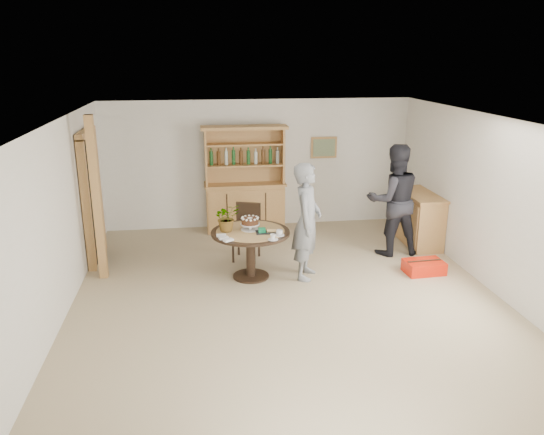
{
  "coord_description": "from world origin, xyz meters",
  "views": [
    {
      "loc": [
        -1.19,
        -6.7,
        3.33
      ],
      "look_at": [
        -0.15,
        0.57,
        1.05
      ],
      "focal_mm": 35.0,
      "sensor_mm": 36.0,
      "label": 1
    }
  ],
  "objects_px": {
    "sideboard": "(419,218)",
    "red_suitcase": "(424,267)",
    "adult_person": "(393,200)",
    "dining_table": "(251,240)",
    "hutch": "(245,195)",
    "dining_chair": "(247,228)",
    "teen_boy": "(307,221)"
  },
  "relations": [
    {
      "from": "hutch",
      "to": "adult_person",
      "type": "xyz_separation_m",
      "value": [
        2.37,
        -1.67,
        0.27
      ]
    },
    {
      "from": "red_suitcase",
      "to": "hutch",
      "type": "bearing_deg",
      "value": 131.6
    },
    {
      "from": "sideboard",
      "to": "adult_person",
      "type": "bearing_deg",
      "value": -147.4
    },
    {
      "from": "sideboard",
      "to": "dining_chair",
      "type": "xyz_separation_m",
      "value": [
        -3.15,
        -0.3,
        0.06
      ]
    },
    {
      "from": "dining_table",
      "to": "teen_boy",
      "type": "relative_size",
      "value": 0.67
    },
    {
      "from": "dining_table",
      "to": "red_suitcase",
      "type": "distance_m",
      "value": 2.78
    },
    {
      "from": "dining_table",
      "to": "dining_chair",
      "type": "bearing_deg",
      "value": 88.18
    },
    {
      "from": "adult_person",
      "to": "sideboard",
      "type": "bearing_deg",
      "value": -148.37
    },
    {
      "from": "hutch",
      "to": "adult_person",
      "type": "relative_size",
      "value": 1.07
    },
    {
      "from": "hutch",
      "to": "dining_table",
      "type": "xyz_separation_m",
      "value": [
        -0.14,
        -2.36,
        -0.08
      ]
    },
    {
      "from": "sideboard",
      "to": "dining_table",
      "type": "relative_size",
      "value": 1.05
    },
    {
      "from": "hutch",
      "to": "red_suitcase",
      "type": "bearing_deg",
      "value": -44.98
    },
    {
      "from": "hutch",
      "to": "teen_boy",
      "type": "relative_size",
      "value": 1.13
    },
    {
      "from": "sideboard",
      "to": "hutch",
      "type": "bearing_deg",
      "value": 157.79
    },
    {
      "from": "dining_table",
      "to": "teen_boy",
      "type": "bearing_deg",
      "value": -6.71
    },
    {
      "from": "dining_chair",
      "to": "adult_person",
      "type": "bearing_deg",
      "value": 16.24
    },
    {
      "from": "dining_table",
      "to": "teen_boy",
      "type": "height_order",
      "value": "teen_boy"
    },
    {
      "from": "sideboard",
      "to": "red_suitcase",
      "type": "distance_m",
      "value": 1.47
    },
    {
      "from": "adult_person",
      "to": "dining_table",
      "type": "bearing_deg",
      "value": 14.49
    },
    {
      "from": "hutch",
      "to": "red_suitcase",
      "type": "xyz_separation_m",
      "value": [
        2.59,
        -2.59,
        -0.59
      ]
    },
    {
      "from": "teen_boy",
      "to": "dining_table",
      "type": "bearing_deg",
      "value": 104.51
    },
    {
      "from": "hutch",
      "to": "dining_table",
      "type": "distance_m",
      "value": 2.37
    },
    {
      "from": "hutch",
      "to": "red_suitcase",
      "type": "distance_m",
      "value": 3.71
    },
    {
      "from": "hutch",
      "to": "sideboard",
      "type": "height_order",
      "value": "hutch"
    },
    {
      "from": "hutch",
      "to": "dining_table",
      "type": "height_order",
      "value": "hutch"
    },
    {
      "from": "sideboard",
      "to": "dining_chair",
      "type": "relative_size",
      "value": 1.33
    },
    {
      "from": "dining_table",
      "to": "adult_person",
      "type": "bearing_deg",
      "value": 15.45
    },
    {
      "from": "adult_person",
      "to": "red_suitcase",
      "type": "bearing_deg",
      "value": 102.41
    },
    {
      "from": "dining_chair",
      "to": "adult_person",
      "type": "relative_size",
      "value": 0.49
    },
    {
      "from": "dining_chair",
      "to": "teen_boy",
      "type": "height_order",
      "value": "teen_boy"
    },
    {
      "from": "hutch",
      "to": "teen_boy",
      "type": "xyz_separation_m",
      "value": [
        0.71,
        -2.46,
        0.21
      ]
    },
    {
      "from": "sideboard",
      "to": "teen_boy",
      "type": "height_order",
      "value": "teen_boy"
    }
  ]
}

